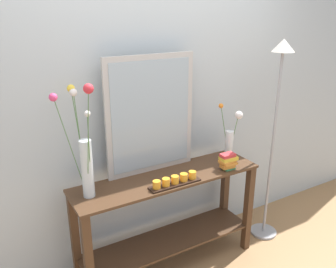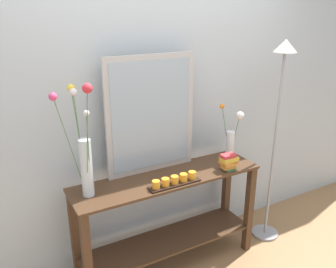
{
  "view_description": "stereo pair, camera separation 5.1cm",
  "coord_description": "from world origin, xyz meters",
  "px_view_note": "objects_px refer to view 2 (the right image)",
  "views": [
    {
      "loc": [
        -1.18,
        -2.02,
        1.98
      ],
      "look_at": [
        0.0,
        0.0,
        1.14
      ],
      "focal_mm": 37.3,
      "sensor_mm": 36.0,
      "label": 1
    },
    {
      "loc": [
        -1.13,
        -2.05,
        1.98
      ],
      "look_at": [
        0.0,
        0.0,
        1.14
      ],
      "focal_mm": 37.3,
      "sensor_mm": 36.0,
      "label": 2
    }
  ],
  "objects_px": {
    "console_table": "(168,212)",
    "mirror_leaning": "(151,115)",
    "vase_right": "(231,139)",
    "candle_tray": "(175,181)",
    "tall_vase_left": "(84,153)",
    "floor_lamp": "(278,111)",
    "book_stack": "(229,161)"
  },
  "relations": [
    {
      "from": "tall_vase_left",
      "to": "floor_lamp",
      "type": "height_order",
      "value": "floor_lamp"
    },
    {
      "from": "console_table",
      "to": "mirror_leaning",
      "type": "distance_m",
      "value": 0.77
    },
    {
      "from": "candle_tray",
      "to": "vase_right",
      "type": "bearing_deg",
      "value": 13.99
    },
    {
      "from": "mirror_leaning",
      "to": "vase_right",
      "type": "distance_m",
      "value": 0.71
    },
    {
      "from": "book_stack",
      "to": "vase_right",
      "type": "bearing_deg",
      "value": 47.12
    },
    {
      "from": "tall_vase_left",
      "to": "vase_right",
      "type": "relative_size",
      "value": 1.65
    },
    {
      "from": "console_table",
      "to": "floor_lamp",
      "type": "distance_m",
      "value": 1.21
    },
    {
      "from": "candle_tray",
      "to": "book_stack",
      "type": "height_order",
      "value": "book_stack"
    },
    {
      "from": "mirror_leaning",
      "to": "floor_lamp",
      "type": "height_order",
      "value": "floor_lamp"
    },
    {
      "from": "vase_right",
      "to": "candle_tray",
      "type": "relative_size",
      "value": 1.21
    },
    {
      "from": "tall_vase_left",
      "to": "floor_lamp",
      "type": "bearing_deg",
      "value": -3.61
    },
    {
      "from": "mirror_leaning",
      "to": "book_stack",
      "type": "height_order",
      "value": "mirror_leaning"
    },
    {
      "from": "vase_right",
      "to": "book_stack",
      "type": "distance_m",
      "value": 0.23
    },
    {
      "from": "console_table",
      "to": "candle_tray",
      "type": "height_order",
      "value": "candle_tray"
    },
    {
      "from": "tall_vase_left",
      "to": "console_table",
      "type": "bearing_deg",
      "value": -2.06
    },
    {
      "from": "floor_lamp",
      "to": "candle_tray",
      "type": "bearing_deg",
      "value": -176.95
    },
    {
      "from": "console_table",
      "to": "tall_vase_left",
      "type": "xyz_separation_m",
      "value": [
        -0.6,
        0.02,
        0.61
      ]
    },
    {
      "from": "vase_right",
      "to": "floor_lamp",
      "type": "xyz_separation_m",
      "value": [
        0.39,
        -0.1,
        0.21
      ]
    },
    {
      "from": "mirror_leaning",
      "to": "candle_tray",
      "type": "height_order",
      "value": "mirror_leaning"
    },
    {
      "from": "tall_vase_left",
      "to": "book_stack",
      "type": "height_order",
      "value": "tall_vase_left"
    },
    {
      "from": "tall_vase_left",
      "to": "vase_right",
      "type": "distance_m",
      "value": 1.21
    },
    {
      "from": "candle_tray",
      "to": "floor_lamp",
      "type": "distance_m",
      "value": 1.07
    },
    {
      "from": "mirror_leaning",
      "to": "candle_tray",
      "type": "distance_m",
      "value": 0.51
    },
    {
      "from": "console_table",
      "to": "vase_right",
      "type": "xyz_separation_m",
      "value": [
        0.6,
        0.02,
        0.49
      ]
    },
    {
      "from": "candle_tray",
      "to": "floor_lamp",
      "type": "relative_size",
      "value": 0.22
    },
    {
      "from": "mirror_leaning",
      "to": "floor_lamp",
      "type": "xyz_separation_m",
      "value": [
        1.04,
        -0.24,
        -0.05
      ]
    },
    {
      "from": "tall_vase_left",
      "to": "vase_right",
      "type": "height_order",
      "value": "tall_vase_left"
    },
    {
      "from": "tall_vase_left",
      "to": "candle_tray",
      "type": "bearing_deg",
      "value": -14.78
    },
    {
      "from": "console_table",
      "to": "mirror_leaning",
      "type": "relative_size",
      "value": 1.65
    },
    {
      "from": "console_table",
      "to": "tall_vase_left",
      "type": "distance_m",
      "value": 0.86
    },
    {
      "from": "tall_vase_left",
      "to": "floor_lamp",
      "type": "xyz_separation_m",
      "value": [
        1.59,
        -0.1,
        0.08
      ]
    },
    {
      "from": "console_table",
      "to": "tall_vase_left",
      "type": "relative_size",
      "value": 1.86
    }
  ]
}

